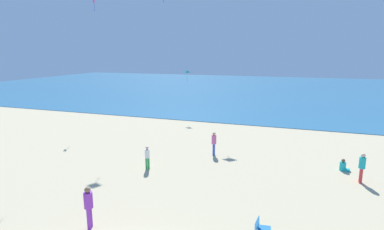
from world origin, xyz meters
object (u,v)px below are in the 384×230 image
(person_3, at_px, (214,142))
(person_1, at_px, (89,204))
(person_0, at_px, (147,156))
(kite_magenta, at_px, (94,2))
(kite_teal, at_px, (187,71))
(person_7, at_px, (362,166))
(beach_chair_mid_beach, at_px, (261,227))
(person_4, at_px, (343,166))

(person_3, bearing_deg, person_1, -108.45)
(person_0, distance_m, kite_magenta, 18.85)
(kite_teal, height_order, kite_magenta, kite_magenta)
(person_3, distance_m, person_7, 8.61)
(kite_teal, relative_size, kite_magenta, 0.95)
(person_0, relative_size, person_3, 0.88)
(beach_chair_mid_beach, bearing_deg, person_4, 57.50)
(beach_chair_mid_beach, bearing_deg, kite_magenta, 132.98)
(person_1, bearing_deg, person_3, 56.43)
(person_1, xyz_separation_m, kite_teal, (-3.17, 20.21, 3.85))
(person_4, distance_m, kite_magenta, 25.69)
(person_3, height_order, kite_teal, kite_teal)
(person_4, xyz_separation_m, kite_teal, (-13.40, 10.62, 4.57))
(kite_teal, bearing_deg, kite_magenta, -160.15)
(person_3, distance_m, kite_magenta, 19.04)
(person_0, relative_size, person_1, 0.81)
(person_4, bearing_deg, kite_magenta, 171.02)
(kite_teal, bearing_deg, person_0, -79.79)
(person_1, height_order, person_3, person_1)
(person_7, bearing_deg, kite_teal, 142.63)
(person_4, relative_size, person_7, 0.44)
(person_1, relative_size, person_3, 1.09)
(person_4, height_order, kite_magenta, kite_magenta)
(kite_magenta, bearing_deg, person_3, -27.66)
(person_1, xyz_separation_m, person_4, (10.24, 9.59, -0.73))
(beach_chair_mid_beach, xyz_separation_m, person_3, (-3.95, 8.10, 0.64))
(kite_teal, xyz_separation_m, kite_magenta, (-8.41, -3.04, 6.69))
(kite_magenta, bearing_deg, beach_chair_mid_beach, -40.70)
(beach_chair_mid_beach, xyz_separation_m, person_0, (-7.01, 4.46, 0.53))
(person_0, height_order, kite_magenta, kite_magenta)
(beach_chair_mid_beach, bearing_deg, kite_teal, 110.98)
(person_4, bearing_deg, person_3, -171.63)
(beach_chair_mid_beach, distance_m, person_0, 8.33)
(person_3, distance_m, person_4, 7.84)
(person_0, height_order, person_4, person_0)
(beach_chair_mid_beach, distance_m, person_4, 8.75)
(person_7, height_order, kite_magenta, kite_magenta)
(beach_chair_mid_beach, bearing_deg, person_7, 48.46)
(beach_chair_mid_beach, height_order, person_4, person_4)
(person_4, relative_size, kite_teal, 0.62)
(person_0, distance_m, kite_teal, 14.81)
(person_1, bearing_deg, beach_chair_mid_beach, -4.50)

